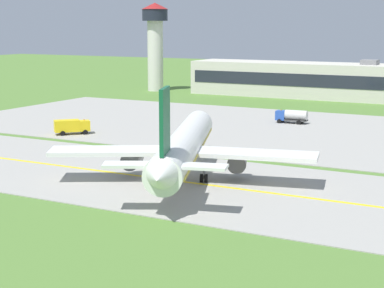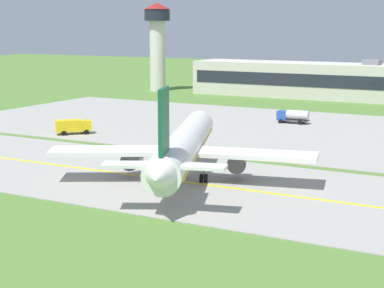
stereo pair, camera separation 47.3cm
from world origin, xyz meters
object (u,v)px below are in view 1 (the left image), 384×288
Objects in this scene: airplane_lead at (184,146)px; service_truck_catering at (72,126)px; service_truck_pushback at (292,116)px; control_tower at (155,38)px.

airplane_lead reaches higher than service_truck_catering.
control_tower reaches higher than service_truck_pushback.
control_tower reaches higher than airplane_lead.
airplane_lead is 37.86m from service_truck_catering.
control_tower is (-58.25, 89.63, 10.86)m from airplane_lead.
airplane_lead is at bearing -56.98° from control_tower.
airplane_lead is 49.12m from service_truck_pushback.
service_truck_pushback is at bearing 93.83° from airplane_lead.
control_tower is (-54.98, 40.69, 13.45)m from service_truck_pushback.
control_tower reaches higher than service_truck_catering.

